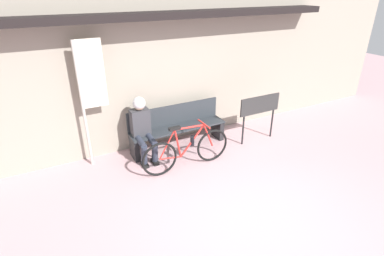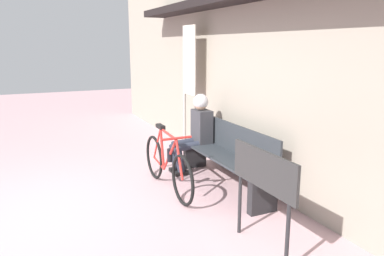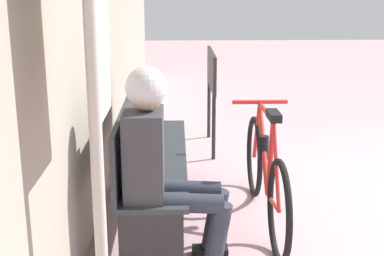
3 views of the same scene
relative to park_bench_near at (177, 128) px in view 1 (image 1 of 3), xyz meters
The scene contains 7 objects.
ground_plane 2.28m from the park_bench_near, 88.79° to the right, with size 24.00×24.00×0.00m, color #C69EA3.
storefront_wall 1.32m from the park_bench_near, 83.09° to the left, with size 12.00×0.56×3.20m.
park_bench_near is the anchor object (origin of this frame).
bicycle 0.83m from the park_bench_near, 103.39° to the right, with size 1.66×0.40×0.85m.
person_seated 0.81m from the park_bench_near, behind, with size 0.34×0.61×1.19m.
banner_pole 1.86m from the park_bench_near, behind, with size 0.45×0.05×2.21m.
signboard 1.70m from the park_bench_near, 19.24° to the right, with size 0.94×0.04×0.98m.
Camera 1 is at (-2.28, -2.62, 2.95)m, focal length 28.00 mm.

